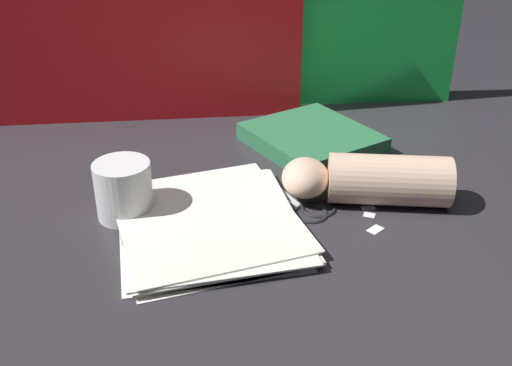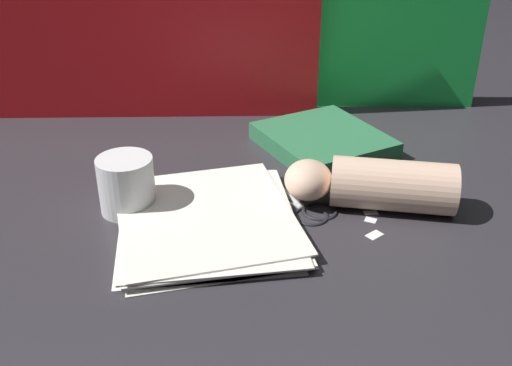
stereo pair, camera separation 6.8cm
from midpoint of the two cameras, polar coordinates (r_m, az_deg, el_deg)
ground_plane at (r=0.95m, az=-1.08°, el=-3.40°), size 6.00×6.00×0.00m
backdrop_panel_left at (r=1.29m, az=-15.52°, el=14.37°), size 0.79×0.13×0.41m
backdrop_panel_center at (r=1.34m, az=2.54°, el=16.22°), size 0.71×0.15×0.43m
paper_stack at (r=0.93m, az=-6.61°, el=-3.83°), size 0.29×0.32×0.02m
book_closed at (r=1.18m, az=3.66°, el=4.23°), size 0.27×0.28×0.03m
scissors at (r=0.97m, az=2.77°, el=-2.22°), size 0.14×0.16×0.01m
hand_forearm at (r=0.98m, az=8.81°, el=0.24°), size 0.29×0.17×0.08m
paper_scrap_near at (r=0.97m, az=8.77°, el=-3.06°), size 0.02×0.02×0.00m
paper_scrap_mid at (r=0.93m, az=9.26°, el=-4.42°), size 0.03×0.03×0.00m
paper_scrap_far at (r=0.99m, az=8.72°, el=-2.38°), size 0.02×0.01×0.00m
paper_scrap_side at (r=0.88m, az=3.11°, el=-6.36°), size 0.02×0.02×0.00m
mug at (r=0.96m, az=-14.47°, el=-0.68°), size 0.09×0.09×0.09m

